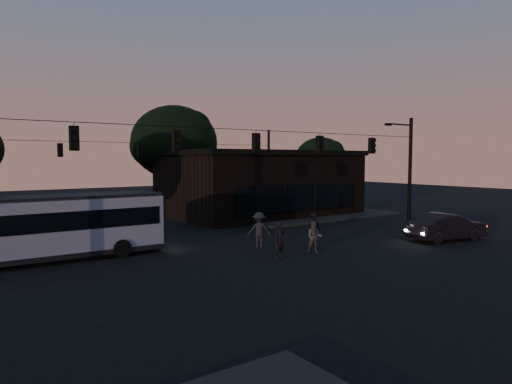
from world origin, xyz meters
TOP-DOWN VIEW (x-y plane):
  - ground at (0.00, 0.00)m, footprint 120.00×120.00m
  - sidewalk_far_right at (12.00, 14.00)m, footprint 14.00×10.00m
  - building at (9.00, 15.97)m, footprint 15.40×10.41m
  - tree_behind at (4.00, 22.00)m, footprint 7.60×7.60m
  - tree_right at (18.00, 18.00)m, footprint 5.20×5.20m
  - signal_rig_near at (0.00, 4.00)m, footprint 26.24×0.30m
  - signal_rig_far at (0.00, 20.00)m, footprint 26.24×0.30m
  - bus at (-9.58, 7.33)m, footprint 10.77×2.80m
  - car at (10.46, -0.41)m, footprint 5.06×2.61m
  - pedestrian_a at (-0.54, 1.35)m, footprint 0.70×0.52m
  - pedestrian_b at (1.87, 1.55)m, footprint 0.97×0.96m
  - pedestrian_c at (2.66, 2.44)m, footprint 1.21×0.79m
  - pedestrian_d at (0.32, 4.17)m, footprint 1.42×1.21m

SIDE VIEW (x-z plane):
  - ground at x=0.00m, z-range 0.00..0.00m
  - sidewalk_far_right at x=12.00m, z-range 0.00..0.15m
  - pedestrian_b at x=1.87m, z-range 0.00..1.58m
  - car at x=10.46m, z-range 0.00..1.59m
  - pedestrian_a at x=-0.54m, z-range 0.00..1.77m
  - pedestrian_d at x=0.32m, z-range 0.00..1.90m
  - pedestrian_c at x=2.66m, z-range 0.00..1.92m
  - bus at x=-9.58m, z-range 0.18..3.20m
  - building at x=9.00m, z-range 0.01..5.41m
  - signal_rig_far at x=0.00m, z-range 0.45..7.95m
  - signal_rig_near at x=0.00m, z-range 0.70..8.20m
  - tree_right at x=18.00m, z-range 1.20..8.06m
  - tree_behind at x=4.00m, z-range 1.48..10.91m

